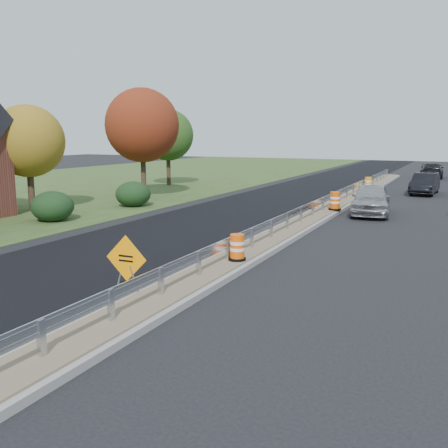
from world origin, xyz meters
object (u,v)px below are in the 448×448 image
at_px(caution_sign, 127,282).
at_px(barrel_median_far, 368,184).
at_px(car_silver, 371,199).
at_px(barrel_median_near, 237,248).
at_px(barrel_median_mid, 335,201).
at_px(car_dark_far, 432,170).
at_px(car_dark_mid, 425,184).

relative_size(caution_sign, barrel_median_far, 1.80).
distance_m(barrel_median_far, car_silver, 10.57).
bearing_deg(barrel_median_near, barrel_median_mid, 88.85).
height_order(caution_sign, barrel_median_near, caution_sign).
relative_size(barrel_median_near, barrel_median_mid, 0.87).
distance_m(barrel_median_mid, barrel_median_far, 11.13).
height_order(caution_sign, car_dark_far, caution_sign).
relative_size(car_silver, car_dark_mid, 1.07).
relative_size(barrel_median_mid, car_dark_far, 0.19).
height_order(barrel_median_far, car_silver, car_silver).
bearing_deg(barrel_median_far, car_dark_mid, 13.70).
xyz_separation_m(barrel_median_far, car_dark_mid, (3.83, 0.93, 0.07)).
xyz_separation_m(caution_sign, car_dark_far, (4.80, 43.75, 0.33)).
xyz_separation_m(barrel_median_mid, car_dark_far, (3.23, 27.30, 0.05)).
distance_m(barrel_median_mid, car_silver, 1.92).
height_order(barrel_median_mid, car_dark_mid, car_dark_mid).
xyz_separation_m(car_silver, car_dark_mid, (1.89, 11.32, -0.08)).
distance_m(barrel_median_near, car_dark_mid, 24.71).
distance_m(car_silver, car_dark_far, 26.60).
relative_size(caution_sign, car_silver, 0.35).
bearing_deg(car_dark_far, car_silver, 84.04).
bearing_deg(car_dark_mid, barrel_median_near, -95.68).
bearing_deg(car_silver, caution_sign, -107.89).
xyz_separation_m(barrel_median_near, car_dark_mid, (3.91, 24.39, 0.11)).
height_order(barrel_median_far, car_dark_far, car_dark_far).
bearing_deg(barrel_median_mid, caution_sign, -95.43).
distance_m(barrel_median_far, car_dark_mid, 3.94).
xyz_separation_m(caution_sign, barrel_median_near, (1.31, 4.12, 0.21)).
relative_size(caution_sign, barrel_median_mid, 1.72).
height_order(barrel_median_near, car_dark_far, car_dark_far).
bearing_deg(car_dark_far, car_dark_mid, 88.80).
bearing_deg(barrel_median_mid, barrel_median_near, -91.15).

